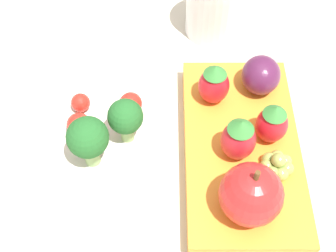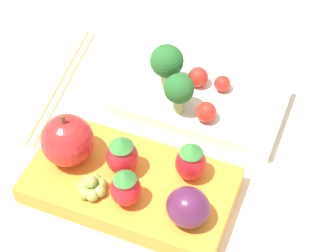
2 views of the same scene
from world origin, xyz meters
name	(u,v)px [view 1 (image 1 of 2)]	position (x,y,z in m)	size (l,w,h in m)	color
ground_plane	(167,152)	(0.00, 0.00, 0.00)	(4.00, 4.00, 0.00)	beige
bento_box_savoury	(98,129)	(0.01, 0.08, 0.01)	(0.22, 0.14, 0.02)	silver
bento_box_fruit	(241,150)	(0.01, -0.08, 0.01)	(0.23, 0.14, 0.02)	orange
broccoli_floret_0	(126,116)	(0.00, 0.04, 0.05)	(0.04, 0.04, 0.05)	#93B770
broccoli_floret_1	(88,139)	(-0.03, 0.07, 0.06)	(0.04, 0.04, 0.06)	#93B770
cherry_tomato_0	(78,128)	(0.00, 0.09, 0.03)	(0.03, 0.03, 0.03)	red
cherry_tomato_1	(81,103)	(0.03, 0.10, 0.03)	(0.02, 0.02, 0.02)	red
cherry_tomato_2	(131,104)	(0.03, 0.04, 0.03)	(0.02, 0.02, 0.02)	red
apple	(251,194)	(-0.07, -0.08, 0.05)	(0.06, 0.06, 0.07)	red
strawberry_0	(214,84)	(0.06, -0.04, 0.05)	(0.03, 0.03, 0.05)	red
strawberry_1	(239,138)	(-0.01, -0.07, 0.05)	(0.03, 0.03, 0.05)	red
strawberry_2	(272,123)	(0.02, -0.10, 0.05)	(0.03, 0.03, 0.05)	red
plum	(261,75)	(0.08, -0.09, 0.04)	(0.04, 0.04, 0.04)	#511E42
grape_cluster	(277,165)	(-0.02, -0.11, 0.03)	(0.03, 0.03, 0.02)	#8EA84C
drinking_cup	(217,5)	(0.19, -0.03, 0.04)	(0.07, 0.07, 0.08)	white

